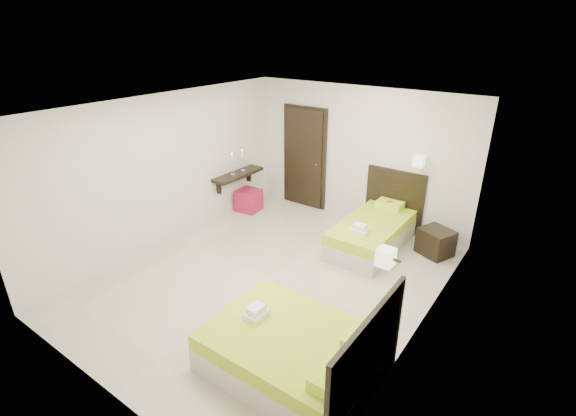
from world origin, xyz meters
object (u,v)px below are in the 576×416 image
Objects in this scene: ottoman at (249,200)px; bed_double at (298,351)px; bed_single at (374,231)px; nightstand at (436,242)px.

bed_double is at bearing -42.57° from ottoman.
ottoman is (-2.79, -0.12, -0.06)m from bed_single.
ottoman is (-3.78, -0.44, -0.00)m from nightstand.
ottoman is (-3.37, 3.09, -0.05)m from bed_double.
bed_double reaches higher than nightstand.
nightstand is 1.15× the size of ottoman.
nightstand is 3.80m from ottoman.
ottoman is at bearing -177.53° from bed_single.
ottoman is at bearing 137.43° from bed_double.
bed_double is 4.16× the size of ottoman.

